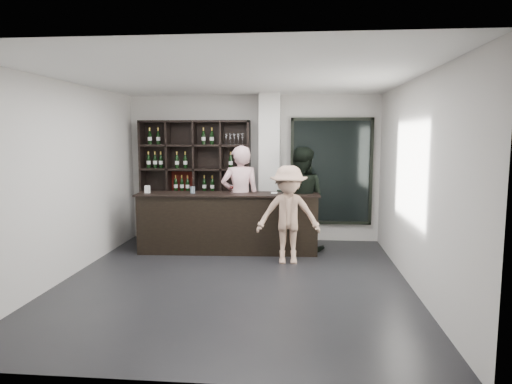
# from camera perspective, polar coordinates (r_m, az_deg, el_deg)

# --- Properties ---
(floor) EXTENTS (5.00, 5.50, 0.01)m
(floor) POSITION_cam_1_polar(r_m,az_deg,el_deg) (6.77, -2.68, -11.11)
(floor) COLOR black
(floor) RESTS_ON ground
(wine_shelf) EXTENTS (2.20, 0.35, 2.40)m
(wine_shelf) POSITION_cam_1_polar(r_m,az_deg,el_deg) (9.21, -7.60, 1.39)
(wine_shelf) COLOR black
(wine_shelf) RESTS_ON floor
(structural_column) EXTENTS (0.40, 0.40, 2.90)m
(structural_column) POSITION_cam_1_polar(r_m,az_deg,el_deg) (8.88, 1.72, 2.85)
(structural_column) COLOR silver
(structural_column) RESTS_ON floor
(glass_panel) EXTENTS (1.60, 0.08, 2.10)m
(glass_panel) POSITION_cam_1_polar(r_m,az_deg,el_deg) (9.11, 9.37, 2.55)
(glass_panel) COLOR black
(glass_panel) RESTS_ON floor
(tasting_counter) EXTENTS (3.26, 0.68, 1.07)m
(tasting_counter) POSITION_cam_1_polar(r_m,az_deg,el_deg) (8.27, -3.51, -3.85)
(tasting_counter) COLOR black
(tasting_counter) RESTS_ON floor
(taster_pink) EXTENTS (0.79, 0.61, 1.93)m
(taster_pink) POSITION_cam_1_polar(r_m,az_deg,el_deg) (8.36, -1.98, -0.77)
(taster_pink) COLOR #D9A6A9
(taster_pink) RESTS_ON floor
(taster_black) EXTENTS (1.05, 0.89, 1.90)m
(taster_black) POSITION_cam_1_polar(r_m,az_deg,el_deg) (8.40, 5.58, -0.87)
(taster_black) COLOR black
(taster_black) RESTS_ON floor
(customer) EXTENTS (1.08, 0.66, 1.62)m
(customer) POSITION_cam_1_polar(r_m,az_deg,el_deg) (7.53, 4.07, -2.85)
(customer) COLOR tan
(customer) RESTS_ON floor
(wine_glass) EXTENTS (0.10, 0.10, 0.18)m
(wine_glass) POSITION_cam_1_polar(r_m,az_deg,el_deg) (8.17, -3.07, 0.45)
(wine_glass) COLOR white
(wine_glass) RESTS_ON tasting_counter
(spit_cup) EXTENTS (0.10, 0.10, 0.12)m
(spit_cup) POSITION_cam_1_polar(r_m,az_deg,el_deg) (8.25, -7.93, 0.26)
(spit_cup) COLOR #99B1BF
(spit_cup) RESTS_ON tasting_counter
(napkin_stack) EXTENTS (0.11, 0.11, 0.02)m
(napkin_stack) POSITION_cam_1_polar(r_m,az_deg,el_deg) (8.19, 2.30, -0.10)
(napkin_stack) COLOR white
(napkin_stack) RESTS_ON tasting_counter
(card_stand) EXTENTS (0.09, 0.05, 0.14)m
(card_stand) POSITION_cam_1_polar(r_m,az_deg,el_deg) (8.44, -13.43, 0.33)
(card_stand) COLOR white
(card_stand) RESTS_ON tasting_counter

